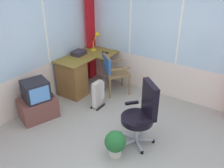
# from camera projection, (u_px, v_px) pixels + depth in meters

# --- Properties ---
(ground) EXTENTS (5.09, 5.27, 0.06)m
(ground) POSITION_uv_depth(u_px,v_px,m) (121.00, 154.00, 3.72)
(ground) COLOR #989A91
(north_window_panel) EXTENTS (4.09, 0.07, 2.74)m
(north_window_panel) POSITION_uv_depth(u_px,v_px,m) (15.00, 42.00, 4.15)
(north_window_panel) COLOR silver
(north_window_panel) RESTS_ON ground
(east_window_panel) EXTENTS (0.07, 4.27, 2.74)m
(east_window_panel) POSITION_uv_depth(u_px,v_px,m) (180.00, 34.00, 4.61)
(east_window_panel) COLOR silver
(east_window_panel) RESTS_ON ground
(curtain_corner) EXTENTS (0.34, 0.10, 2.64)m
(curtain_corner) POSITION_uv_depth(u_px,v_px,m) (91.00, 24.00, 5.54)
(curtain_corner) COLOR red
(curtain_corner) RESTS_ON ground
(desk) EXTENTS (1.32, 0.81, 0.78)m
(desk) POSITION_uv_depth(u_px,v_px,m) (74.00, 76.00, 5.14)
(desk) COLOR olive
(desk) RESTS_ON ground
(desk_lamp) EXTENTS (0.23, 0.20, 0.41)m
(desk_lamp) POSITION_uv_depth(u_px,v_px,m) (97.00, 38.00, 5.45)
(desk_lamp) COLOR yellow
(desk_lamp) RESTS_ON desk
(tv_remote) EXTENTS (0.06, 0.15, 0.02)m
(tv_remote) POSITION_uv_depth(u_px,v_px,m) (105.00, 53.00, 5.37)
(tv_remote) COLOR black
(tv_remote) RESTS_ON desk
(paper_tray) EXTENTS (0.32, 0.25, 0.09)m
(paper_tray) POSITION_uv_depth(u_px,v_px,m) (79.00, 53.00, 5.26)
(paper_tray) COLOR #2D2730
(paper_tray) RESTS_ON desk
(wooden_armchair) EXTENTS (0.67, 0.67, 0.87)m
(wooden_armchair) POSITION_uv_depth(u_px,v_px,m) (111.00, 69.00, 5.13)
(wooden_armchair) COLOR olive
(wooden_armchair) RESTS_ON ground
(office_chair) EXTENTS (0.59, 0.61, 1.04)m
(office_chair) POSITION_uv_depth(u_px,v_px,m) (143.00, 111.00, 3.69)
(office_chair) COLOR #B7B7BF
(office_chair) RESTS_ON ground
(tv_on_stand) EXTENTS (0.75, 0.63, 0.75)m
(tv_on_stand) POSITION_uv_depth(u_px,v_px,m) (38.00, 102.00, 4.39)
(tv_on_stand) COLOR brown
(tv_on_stand) RESTS_ON ground
(space_heater) EXTENTS (0.31, 0.17, 0.55)m
(space_heater) POSITION_uv_depth(u_px,v_px,m) (98.00, 94.00, 4.75)
(space_heater) COLOR white
(space_heater) RESTS_ON ground
(potted_plant) EXTENTS (0.32, 0.32, 0.41)m
(potted_plant) POSITION_uv_depth(u_px,v_px,m) (115.00, 143.00, 3.57)
(potted_plant) COLOR beige
(potted_plant) RESTS_ON ground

